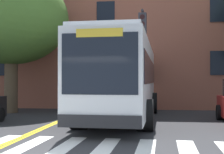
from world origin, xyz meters
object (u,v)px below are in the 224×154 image
object	(u,v)px
car_navy_behind_bus	(118,92)
traffic_light_overhead	(144,45)
street_tree_curbside_small	(11,20)
city_bus	(124,77)

from	to	relation	value
car_navy_behind_bus	traffic_light_overhead	size ratio (longest dim) A/B	0.73
traffic_light_overhead	street_tree_curbside_small	xyz separation A→B (m)	(-7.16, 0.92, 1.56)
traffic_light_overhead	street_tree_curbside_small	world-z (taller)	street_tree_curbside_small
traffic_light_overhead	street_tree_curbside_small	distance (m)	7.38
traffic_light_overhead	car_navy_behind_bus	bearing A→B (deg)	103.14
city_bus	traffic_light_overhead	size ratio (longest dim) A/B	2.18
car_navy_behind_bus	street_tree_curbside_small	world-z (taller)	street_tree_curbside_small
city_bus	street_tree_curbside_small	world-z (taller)	street_tree_curbside_small
city_bus	street_tree_curbside_small	size ratio (longest dim) A/B	1.52
street_tree_curbside_small	traffic_light_overhead	bearing A→B (deg)	-7.29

